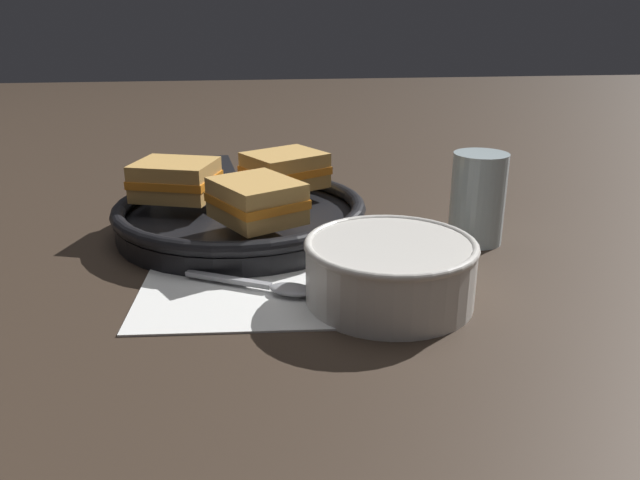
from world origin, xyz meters
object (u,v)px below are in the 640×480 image
object	(u,v)px
sandwich_near_left	(176,180)
drinking_glass	(478,198)
spoon	(274,287)
soup_bowl	(390,267)
sandwich_near_right	(257,200)
sandwich_far_left	(285,170)
skillet	(241,215)

from	to	relation	value
sandwich_near_left	drinking_glass	size ratio (longest dim) A/B	1.09
spoon	soup_bowl	bearing A→B (deg)	12.72
soup_bowl	sandwich_near_right	bearing A→B (deg)	130.91
drinking_glass	sandwich_far_left	bearing A→B (deg)	149.86
soup_bowl	sandwich_far_left	size ratio (longest dim) A/B	1.31
soup_bowl	spoon	world-z (taller)	soup_bowl
soup_bowl	sandwich_far_left	world-z (taller)	sandwich_far_left
skillet	sandwich_near_right	distance (m)	0.10
soup_bowl	sandwich_near_left	size ratio (longest dim) A/B	1.39
skillet	sandwich_near_left	xyz separation A→B (m)	(-0.08, 0.02, 0.04)
skillet	sandwich_far_left	bearing A→B (deg)	41.87
spoon	sandwich_near_right	distance (m)	0.12
sandwich_near_right	sandwich_near_left	bearing A→B (deg)	133.07
spoon	sandwich_far_left	xyz separation A→B (m)	(0.03, 0.25, 0.06)
spoon	skillet	size ratio (longest dim) A/B	0.30
soup_bowl	skillet	bearing A→B (deg)	122.15
sandwich_far_left	sandwich_near_right	bearing A→B (deg)	-106.93
sandwich_far_left	spoon	bearing A→B (deg)	-97.05
sandwich_near_right	sandwich_far_left	bearing A→B (deg)	73.07
sandwich_far_left	sandwich_near_left	bearing A→B (deg)	-166.93
skillet	soup_bowl	bearing A→B (deg)	-57.85
skillet	sandwich_far_left	world-z (taller)	sandwich_far_left
sandwich_near_left	sandwich_far_left	bearing A→B (deg)	13.07
soup_bowl	sandwich_near_right	size ratio (longest dim) A/B	1.31
sandwich_far_left	drinking_glass	bearing A→B (deg)	-30.14
skillet	sandwich_near_right	world-z (taller)	sandwich_near_right
sandwich_near_left	sandwich_far_left	distance (m)	0.14
skillet	sandwich_far_left	xyz separation A→B (m)	(0.06, 0.05, 0.04)
soup_bowl	spoon	xyz separation A→B (m)	(-0.11, 0.03, -0.03)
drinking_glass	skillet	bearing A→B (deg)	165.39
sandwich_far_left	drinking_glass	xyz separation A→B (m)	(0.22, -0.13, -0.01)
skillet	drinking_glass	world-z (taller)	drinking_glass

